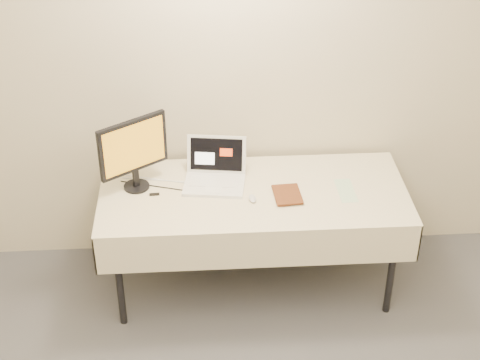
{
  "coord_description": "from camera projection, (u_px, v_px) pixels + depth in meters",
  "views": [
    {
      "loc": [
        -0.31,
        -1.62,
        3.21
      ],
      "look_at": [
        -0.09,
        1.99,
        0.86
      ],
      "focal_mm": 55.0,
      "sensor_mm": 36.0,
      "label": 1
    }
  ],
  "objects": [
    {
      "name": "back_wall",
      "position": [
        249.0,
        67.0,
        4.48
      ],
      "size": [
        4.0,
        0.1,
        2.7
      ],
      "primitive_type": "cube",
      "color": "beige",
      "rests_on": "ground"
    },
    {
      "name": "table",
      "position": [
        254.0,
        200.0,
        4.46
      ],
      "size": [
        1.86,
        0.81,
        0.74
      ],
      "color": "black",
      "rests_on": "ground"
    },
    {
      "name": "laptop",
      "position": [
        215.0,
        172.0,
        4.5
      ],
      "size": [
        0.41,
        0.37,
        0.25
      ],
      "rotation": [
        0.0,
        0.0,
        -0.14
      ],
      "color": "white",
      "rests_on": "table"
    },
    {
      "name": "monitor",
      "position": [
        133.0,
        149.0,
        4.32
      ],
      "size": [
        0.39,
        0.27,
        0.46
      ],
      "rotation": [
        0.0,
        0.0,
        0.6
      ],
      "color": "black",
      "rests_on": "table"
    },
    {
      "name": "book",
      "position": [
        275.0,
        182.0,
        4.32
      ],
      "size": [
        0.16,
        0.03,
        0.21
      ],
      "primitive_type": "imported",
      "rotation": [
        0.0,
        0.0,
        0.06
      ],
      "color": "#94451A",
      "rests_on": "table"
    },
    {
      "name": "alarm_clock",
      "position": [
        230.0,
        163.0,
        4.66
      ],
      "size": [
        0.14,
        0.09,
        0.05
      ],
      "rotation": [
        0.0,
        0.0,
        -0.3
      ],
      "color": "black",
      "rests_on": "table"
    },
    {
      "name": "clicker",
      "position": [
        252.0,
        198.0,
        4.35
      ],
      "size": [
        0.05,
        0.09,
        0.02
      ],
      "primitive_type": "ellipsoid",
      "rotation": [
        0.0,
        0.0,
        0.1
      ],
      "color": "silver",
      "rests_on": "table"
    },
    {
      "name": "paper_form",
      "position": [
        346.0,
        190.0,
        4.44
      ],
      "size": [
        0.11,
        0.26,
        0.0
      ],
      "primitive_type": "cube",
      "rotation": [
        0.0,
        0.0,
        0.03
      ],
      "color": "#C5EBBA",
      "rests_on": "table"
    },
    {
      "name": "usb_dongle",
      "position": [
        154.0,
        194.0,
        4.4
      ],
      "size": [
        0.06,
        0.02,
        0.01
      ],
      "primitive_type": "cube",
      "rotation": [
        0.0,
        0.0,
        0.05
      ],
      "color": "black",
      "rests_on": "table"
    }
  ]
}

